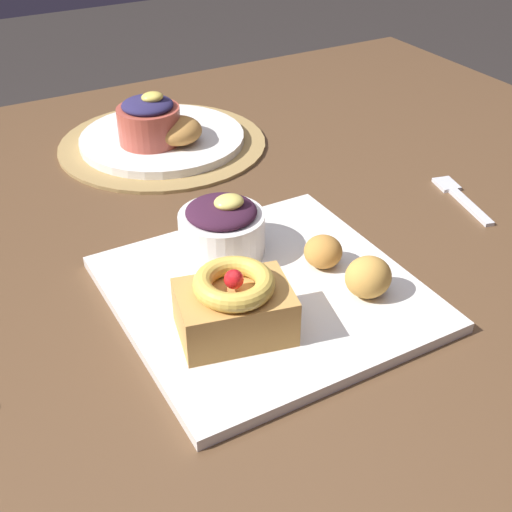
% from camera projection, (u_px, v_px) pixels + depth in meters
% --- Properties ---
extents(dining_table, '(1.37, 1.00, 0.73)m').
position_uv_depth(dining_table, '(211.00, 278.00, 0.87)').
color(dining_table, brown).
rests_on(dining_table, ground_plane).
extents(woven_placemat, '(0.31, 0.31, 0.00)m').
position_uv_depth(woven_placemat, '(163.00, 144.00, 1.00)').
color(woven_placemat, '#997A47').
rests_on(woven_placemat, dining_table).
extents(front_plate, '(0.29, 0.29, 0.01)m').
position_uv_depth(front_plate, '(265.00, 293.00, 0.69)').
color(front_plate, white).
rests_on(front_plate, dining_table).
extents(cake_slice, '(0.12, 0.09, 0.07)m').
position_uv_depth(cake_slice, '(234.00, 306.00, 0.61)').
color(cake_slice, '#C68E47').
rests_on(cake_slice, front_plate).
extents(berry_ramekin, '(0.09, 0.09, 0.07)m').
position_uv_depth(berry_ramekin, '(222.00, 228.00, 0.73)').
color(berry_ramekin, white).
rests_on(berry_ramekin, front_plate).
extents(fritter_front, '(0.04, 0.04, 0.03)m').
position_uv_depth(fritter_front, '(323.00, 252.00, 0.71)').
color(fritter_front, '#BC7F38').
rests_on(fritter_front, front_plate).
extents(fritter_middle, '(0.05, 0.04, 0.04)m').
position_uv_depth(fritter_middle, '(368.00, 277.00, 0.67)').
color(fritter_middle, gold).
rests_on(fritter_middle, front_plate).
extents(back_plate, '(0.24, 0.24, 0.01)m').
position_uv_depth(back_plate, '(162.00, 138.00, 0.99)').
color(back_plate, white).
rests_on(back_plate, woven_placemat).
extents(back_ramekin, '(0.09, 0.09, 0.07)m').
position_uv_depth(back_ramekin, '(149.00, 120.00, 0.95)').
color(back_ramekin, '#B24C3D').
rests_on(back_ramekin, back_plate).
extents(back_pastry, '(0.07, 0.07, 0.04)m').
position_uv_depth(back_pastry, '(178.00, 130.00, 0.96)').
color(back_pastry, '#B77F3D').
rests_on(back_pastry, back_plate).
extents(fork, '(0.05, 0.13, 0.00)m').
position_uv_depth(fork, '(460.00, 196.00, 0.86)').
color(fork, silver).
rests_on(fork, dining_table).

